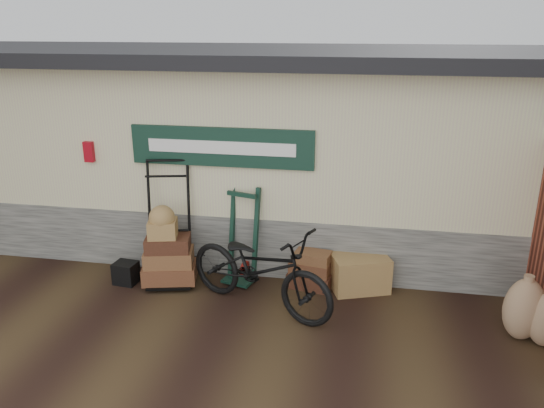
{
  "coord_description": "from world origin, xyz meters",
  "views": [
    {
      "loc": [
        1.68,
        -5.98,
        3.6
      ],
      "look_at": [
        0.43,
        0.9,
        1.18
      ],
      "focal_mm": 35.0,
      "sensor_mm": 36.0,
      "label": 1
    }
  ],
  "objects_px": {
    "suitcase_stack": "(310,269)",
    "wicker_hamper": "(360,273)",
    "green_barrow": "(242,235)",
    "bicycle": "(260,264)",
    "black_trunk": "(126,273)",
    "porter_trolley": "(169,222)"
  },
  "relations": [
    {
      "from": "suitcase_stack",
      "to": "wicker_hamper",
      "type": "bearing_deg",
      "value": 3.09
    },
    {
      "from": "green_barrow",
      "to": "suitcase_stack",
      "type": "relative_size",
      "value": 2.27
    },
    {
      "from": "suitcase_stack",
      "to": "bicycle",
      "type": "height_order",
      "value": "bicycle"
    },
    {
      "from": "green_barrow",
      "to": "bicycle",
      "type": "relative_size",
      "value": 0.64
    },
    {
      "from": "green_barrow",
      "to": "black_trunk",
      "type": "distance_m",
      "value": 1.78
    },
    {
      "from": "suitcase_stack",
      "to": "green_barrow",
      "type": "bearing_deg",
      "value": 177.85
    },
    {
      "from": "wicker_hamper",
      "to": "black_trunk",
      "type": "relative_size",
      "value": 2.43
    },
    {
      "from": "green_barrow",
      "to": "wicker_hamper",
      "type": "xyz_separation_m",
      "value": [
        1.69,
        0.0,
        -0.45
      ]
    },
    {
      "from": "wicker_hamper",
      "to": "green_barrow",
      "type": "bearing_deg",
      "value": -180.0
    },
    {
      "from": "black_trunk",
      "to": "green_barrow",
      "type": "bearing_deg",
      "value": 14.15
    },
    {
      "from": "porter_trolley",
      "to": "black_trunk",
      "type": "relative_size",
      "value": 5.67
    },
    {
      "from": "suitcase_stack",
      "to": "wicker_hamper",
      "type": "height_order",
      "value": "suitcase_stack"
    },
    {
      "from": "wicker_hamper",
      "to": "porter_trolley",
      "type": "bearing_deg",
      "value": -176.39
    },
    {
      "from": "porter_trolley",
      "to": "wicker_hamper",
      "type": "bearing_deg",
      "value": -9.62
    },
    {
      "from": "black_trunk",
      "to": "bicycle",
      "type": "distance_m",
      "value": 2.13
    },
    {
      "from": "black_trunk",
      "to": "bicycle",
      "type": "xyz_separation_m",
      "value": [
        2.05,
        -0.34,
        0.48
      ]
    },
    {
      "from": "black_trunk",
      "to": "bicycle",
      "type": "height_order",
      "value": "bicycle"
    },
    {
      "from": "green_barrow",
      "to": "black_trunk",
      "type": "xyz_separation_m",
      "value": [
        -1.64,
        -0.41,
        -0.54
      ]
    },
    {
      "from": "porter_trolley",
      "to": "suitcase_stack",
      "type": "height_order",
      "value": "porter_trolley"
    },
    {
      "from": "black_trunk",
      "to": "wicker_hamper",
      "type": "bearing_deg",
      "value": 7.09
    },
    {
      "from": "suitcase_stack",
      "to": "bicycle",
      "type": "distance_m",
      "value": 1.0
    },
    {
      "from": "green_barrow",
      "to": "suitcase_stack",
      "type": "distance_m",
      "value": 1.08
    }
  ]
}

